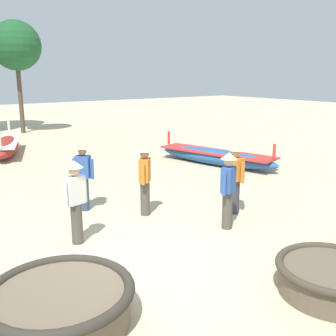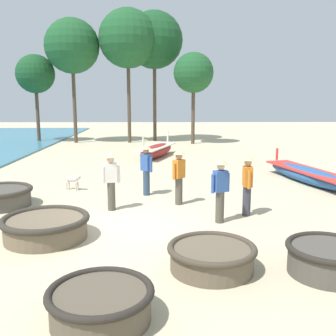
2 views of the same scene
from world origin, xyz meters
The scene contains 18 objects.
ground_plane centered at (0.00, 0.00, 0.00)m, with size 80.00×80.00×0.00m, color #C6B793.
coracle_beside_post centered at (0.05, -4.24, 0.28)m, with size 1.57×1.57×0.51m.
coracle_front_right centered at (3.97, -2.76, 0.31)m, with size 1.55×1.55×0.56m.
coracle_far_left centered at (1.87, -2.56, 0.27)m, with size 1.68×1.68×0.49m.
coracle_center centered at (-1.71, -0.88, 0.30)m, with size 1.99×1.99×0.54m.
long_boat_white_hull centered at (6.42, 4.96, 0.30)m, with size 2.18×5.00×1.01m.
long_boat_green_hull centered at (0.62, 11.33, 0.36)m, with size 2.21×4.20×1.24m.
fisherman_crouching centered at (1.43, 1.97, 0.96)m, with size 0.39×0.41×1.67m.
fisherman_standing_right centered at (3.23, 0.83, 0.96)m, with size 0.36×0.53×1.67m.
fisherman_hauling centered at (-0.51, 1.40, 0.96)m, with size 0.52×0.36×1.67m.
fisherman_standing_left centered at (2.41, 0.24, 0.96)m, with size 0.49×0.36×1.67m.
fisherman_with_hat centered at (0.42, 3.12, 0.96)m, with size 0.40×0.40×1.67m.
dog centered at (-2.16, 3.86, 0.37)m, with size 0.65×0.37×0.55m.
tree_tall_back centered at (3.01, 17.32, 4.72)m, with size 2.67×2.67×6.09m.
tree_rightmost centered at (-1.39, 18.12, 7.02)m, with size 3.96×3.96×9.02m.
tree_right_mid centered at (-7.84, 18.45, 4.69)m, with size 2.66×2.66×6.05m.
tree_center centered at (-5.14, 18.06, 6.51)m, with size 3.68×3.68×8.38m.
tree_left_mid centered at (0.37, 19.23, 7.07)m, with size 3.99×3.99×9.08m.
Camera 2 is at (0.96, -9.45, 3.21)m, focal length 42.00 mm.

